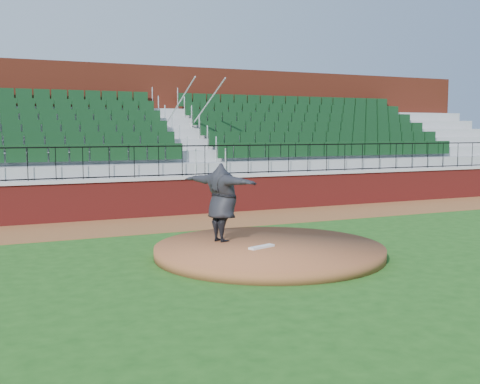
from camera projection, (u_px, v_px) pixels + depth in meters
ground at (268, 256)px, 13.19m from camera, size 90.00×90.00×0.00m
warning_track at (187, 222)px, 18.08m from camera, size 34.00×3.20×0.01m
field_wall at (171, 197)px, 19.46m from camera, size 34.00×0.35×1.20m
wall_cap at (171, 178)px, 19.39m from camera, size 34.00×0.45×0.10m
wall_railing at (171, 161)px, 19.34m from camera, size 34.00×0.05×1.00m
seating_stands at (148, 144)px, 21.75m from camera, size 34.00×5.10×4.60m
concourse_wall at (129, 132)px, 24.23m from camera, size 34.00×0.50×5.50m
pitchers_mound at (269, 251)px, 13.13m from camera, size 5.12×5.12×0.25m
pitching_rubber at (262, 247)px, 12.82m from camera, size 0.68×0.37×0.04m
pitcher at (222, 202)px, 13.49m from camera, size 1.42×2.29×1.81m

